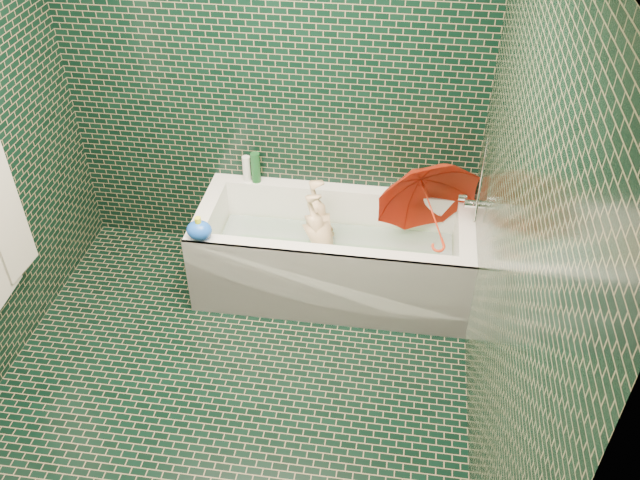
# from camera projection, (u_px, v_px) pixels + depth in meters

# --- Properties ---
(floor) EXTENTS (2.80, 2.80, 0.00)m
(floor) POSITION_uv_depth(u_px,v_px,m) (228.00, 399.00, 3.72)
(floor) COLOR black
(floor) RESTS_ON ground
(wall_back) EXTENTS (2.80, 0.00, 2.80)m
(wall_back) POSITION_uv_depth(u_px,v_px,m) (269.00, 79.00, 4.03)
(wall_back) COLOR black
(wall_back) RESTS_ON floor
(wall_right) EXTENTS (0.00, 2.80, 2.80)m
(wall_right) POSITION_uv_depth(u_px,v_px,m) (508.00, 242.00, 2.80)
(wall_right) COLOR black
(wall_right) RESTS_ON floor
(bathtub) EXTENTS (1.70, 0.75, 0.55)m
(bathtub) POSITION_uv_depth(u_px,v_px,m) (333.00, 261.00, 4.32)
(bathtub) COLOR white
(bathtub) RESTS_ON floor
(bath_mat) EXTENTS (1.35, 0.47, 0.01)m
(bath_mat) POSITION_uv_depth(u_px,v_px,m) (334.00, 266.00, 4.37)
(bath_mat) COLOR green
(bath_mat) RESTS_ON bathtub
(water) EXTENTS (1.48, 0.53, 0.00)m
(water) POSITION_uv_depth(u_px,v_px,m) (334.00, 249.00, 4.28)
(water) COLOR silver
(water) RESTS_ON bathtub
(faucet) EXTENTS (0.18, 0.19, 0.55)m
(faucet) POSITION_uv_depth(u_px,v_px,m) (475.00, 198.00, 3.89)
(faucet) COLOR silver
(faucet) RESTS_ON wall_right
(child) EXTENTS (0.89, 0.35, 0.33)m
(child) POSITION_uv_depth(u_px,v_px,m) (324.00, 246.00, 4.28)
(child) COLOR beige
(child) RESTS_ON bathtub
(umbrella) EXTENTS (0.79, 0.94, 0.80)m
(umbrella) POSITION_uv_depth(u_px,v_px,m) (432.00, 212.00, 4.03)
(umbrella) COLOR red
(umbrella) RESTS_ON bathtub
(soap_bottle_a) EXTENTS (0.12, 0.12, 0.24)m
(soap_bottle_a) POSITION_uv_depth(u_px,v_px,m) (466.00, 200.00, 4.26)
(soap_bottle_a) COLOR white
(soap_bottle_a) RESTS_ON bathtub
(soap_bottle_b) EXTENTS (0.11, 0.11, 0.20)m
(soap_bottle_b) POSITION_uv_depth(u_px,v_px,m) (450.00, 195.00, 4.30)
(soap_bottle_b) COLOR #501B68
(soap_bottle_b) RESTS_ON bathtub
(soap_bottle_c) EXTENTS (0.16, 0.16, 0.18)m
(soap_bottle_c) POSITION_uv_depth(u_px,v_px,m) (435.00, 195.00, 4.30)
(soap_bottle_c) COLOR #154A20
(soap_bottle_c) RESTS_ON bathtub
(bottle_right_tall) EXTENTS (0.06, 0.06, 0.19)m
(bottle_right_tall) POSITION_uv_depth(u_px,v_px,m) (435.00, 182.00, 4.25)
(bottle_right_tall) COLOR #154A20
(bottle_right_tall) RESTS_ON bathtub
(bottle_right_pump) EXTENTS (0.06, 0.06, 0.19)m
(bottle_right_pump) POSITION_uv_depth(u_px,v_px,m) (468.00, 188.00, 4.20)
(bottle_right_pump) COLOR silver
(bottle_right_pump) RESTS_ON bathtub
(bottle_left_tall) EXTENTS (0.06, 0.06, 0.21)m
(bottle_left_tall) POSITION_uv_depth(u_px,v_px,m) (256.00, 168.00, 4.37)
(bottle_left_tall) COLOR #154A20
(bottle_left_tall) RESTS_ON bathtub
(bottle_left_short) EXTENTS (0.07, 0.07, 0.18)m
(bottle_left_short) POSITION_uv_depth(u_px,v_px,m) (247.00, 169.00, 4.39)
(bottle_left_short) COLOR white
(bottle_left_short) RESTS_ON bathtub
(rubber_duck) EXTENTS (0.12, 0.10, 0.10)m
(rubber_duck) POSITION_uv_depth(u_px,v_px,m) (420.00, 187.00, 4.30)
(rubber_duck) COLOR #FFFC1A
(rubber_duck) RESTS_ON bathtub
(bath_toy) EXTENTS (0.17, 0.15, 0.15)m
(bath_toy) POSITION_uv_depth(u_px,v_px,m) (199.00, 230.00, 3.91)
(bath_toy) COLOR blue
(bath_toy) RESTS_ON bathtub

